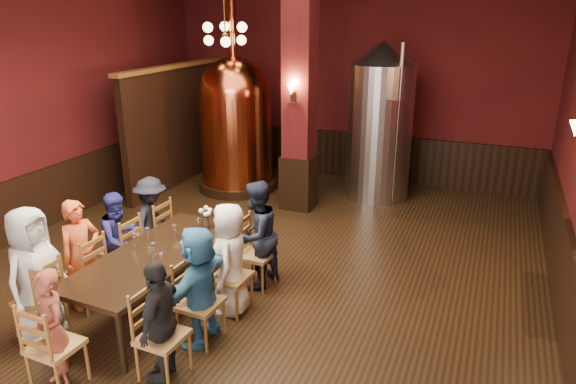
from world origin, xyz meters
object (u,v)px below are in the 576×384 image
at_px(copper_kettle, 236,123).
at_px(person_0, 34,273).
at_px(person_2, 120,238).
at_px(rose_vase, 205,214).
at_px(person_1, 82,255).
at_px(steel_vessel, 380,122).
at_px(dining_table, 155,258).

bearing_deg(copper_kettle, person_0, -86.36).
relative_size(person_2, rose_vase, 4.20).
height_order(person_1, person_2, person_1).
height_order(person_1, steel_vessel, steel_vessel).
bearing_deg(dining_table, rose_vase, 81.02).
height_order(dining_table, person_1, person_1).
bearing_deg(steel_vessel, person_0, -112.00).
bearing_deg(person_1, person_0, -166.70).
bearing_deg(copper_kettle, rose_vase, -68.40).
bearing_deg(person_1, rose_vase, -25.67).
height_order(person_2, steel_vessel, steel_vessel).
distance_m(copper_kettle, rose_vase, 3.84).
bearing_deg(person_0, person_2, -6.84).
height_order(person_1, rose_vase, person_1).
relative_size(person_1, rose_vase, 4.59).
height_order(person_0, copper_kettle, copper_kettle).
distance_m(person_1, copper_kettle, 4.80).
bearing_deg(steel_vessel, person_2, -116.93).
bearing_deg(person_0, rose_vase, -34.46).
bearing_deg(steel_vessel, person_1, -114.22).
height_order(copper_kettle, steel_vessel, copper_kettle).
bearing_deg(person_2, copper_kettle, 15.76).
relative_size(copper_kettle, steel_vessel, 1.26).
distance_m(person_1, person_2, 0.66).
bearing_deg(steel_vessel, rose_vase, -108.23).
xyz_separation_m(copper_kettle, rose_vase, (1.41, -3.55, -0.43)).
relative_size(copper_kettle, rose_vase, 12.36).
distance_m(person_0, rose_vase, 2.15).
relative_size(person_1, steel_vessel, 0.47).
bearing_deg(rose_vase, steel_vessel, 71.77).
xyz_separation_m(person_2, copper_kettle, (-0.39, 4.08, 0.74)).
xyz_separation_m(dining_table, person_1, (-0.86, -0.30, 0.01)).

